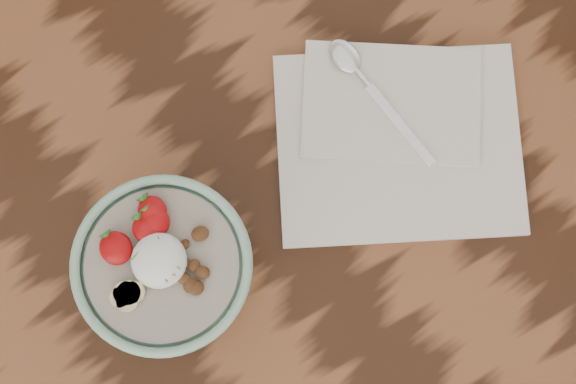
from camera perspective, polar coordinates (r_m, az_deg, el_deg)
name	(u,v)px	position (r cm, az deg, el deg)	size (l,w,h in cm)	color
table	(158,351)	(99.15, -9.26, -11.11)	(160.00, 90.00, 75.00)	black
breakfast_bowl	(166,267)	(83.53, -8.64, -5.28)	(18.07, 18.07, 12.31)	#86B59C
napkin	(397,136)	(91.15, 7.76, 3.99)	(34.88, 33.41, 1.68)	silver
spoon	(359,73)	(91.20, 5.05, 8.41)	(3.10, 17.98, 0.94)	silver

